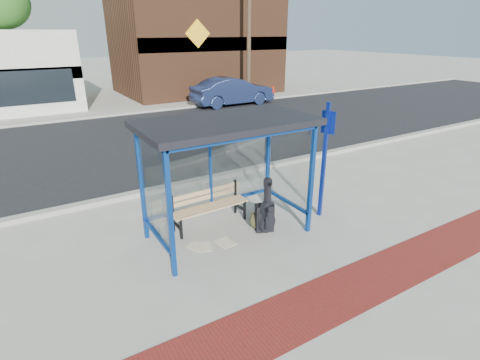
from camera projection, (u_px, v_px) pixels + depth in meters
ground at (229, 234)px, 7.81m from camera, size 120.00×120.00×0.00m
brick_paver_strip at (312, 307)px, 5.74m from camera, size 60.00×1.00×0.01m
curb_near at (175, 186)px, 10.09m from camera, size 60.00×0.25×0.12m
street_asphalt at (124, 143)px, 14.16m from camera, size 60.00×10.00×0.00m
curb_far at (96, 117)px, 18.19m from camera, size 60.00×0.25×0.12m
far_sidewalk at (88, 111)px, 19.72m from camera, size 60.00×4.00×0.01m
bus_shelter at (225, 137)px, 7.10m from camera, size 3.30×1.80×2.42m
storefront_brown at (196, 43)px, 25.16m from camera, size 10.00×7.08×6.40m
tree_right at (228, 10)px, 29.27m from camera, size 3.60×3.60×7.03m
utility_pole_east at (249, 28)px, 21.26m from camera, size 1.60×0.24×8.00m
bench at (208, 205)px, 8.05m from camera, size 1.76×0.50×0.82m
guitar_bag at (267, 214)px, 7.75m from camera, size 0.44×0.21×1.15m
suitcase at (264, 218)px, 7.83m from camera, size 0.43×0.35×0.65m
backpack at (257, 221)px, 7.96m from camera, size 0.34×0.31×0.37m
sign_post at (325, 155)px, 8.09m from camera, size 0.15×0.31×2.59m
newspaper_a at (197, 247)px, 7.35m from camera, size 0.43×0.46×0.01m
newspaper_b at (203, 247)px, 7.33m from camera, size 0.40×0.45×0.01m
newspaper_c at (225, 243)px, 7.48m from camera, size 0.36×0.43×0.01m
parked_car at (232, 91)px, 21.10m from camera, size 4.71×1.68×1.55m
fire_hydrant at (273, 91)px, 23.93m from camera, size 0.30×0.20×0.66m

